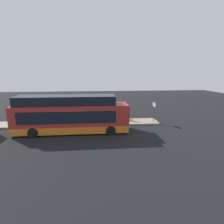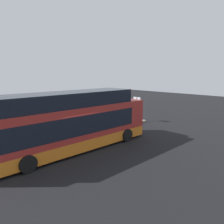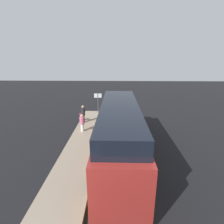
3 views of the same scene
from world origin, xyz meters
TOP-DOWN VIEW (x-y plane):
  - ground at (0.00, 0.00)m, footprint 80.00×80.00m
  - platform at (0.00, 2.84)m, footprint 20.00×2.48m
  - bus_lead at (0.09, 0.05)m, footprint 11.37×2.81m
  - passenger_boarding at (3.83, 3.30)m, footprint 0.45×0.45m
  - passenger_waiting at (6.00, 3.62)m, footprint 0.43×0.60m
  - suitcase at (6.60, 3.83)m, footprint 0.34×0.23m
  - sign_post at (9.48, 2.46)m, footprint 0.10×0.87m
  - trash_bin at (3.02, 2.05)m, footprint 0.44×0.44m

SIDE VIEW (x-z plane):
  - ground at x=0.00m, z-range 0.00..0.00m
  - platform at x=0.00m, z-range 0.00..0.19m
  - suitcase at x=6.60m, z-range 0.07..0.87m
  - trash_bin at x=3.02m, z-range 0.19..0.84m
  - passenger_boarding at x=3.83m, z-range 0.24..1.84m
  - passenger_waiting at x=6.00m, z-range 0.26..2.05m
  - bus_lead at x=0.09m, z-range -0.20..3.54m
  - sign_post at x=9.48m, z-range 0.56..2.92m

